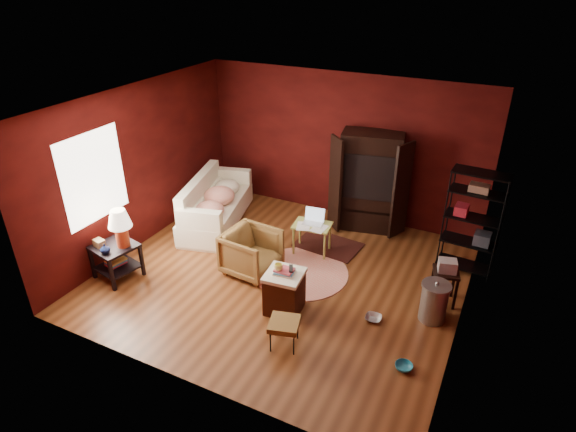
# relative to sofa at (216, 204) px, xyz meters

# --- Properties ---
(room) EXTENTS (5.54, 5.04, 2.84)m
(room) POSITION_rel_sofa_xyz_m (1.90, -1.03, 0.98)
(room) COLOR brown
(room) RESTS_ON ground
(sofa) EXTENTS (1.16, 2.25, 0.84)m
(sofa) POSITION_rel_sofa_xyz_m (0.00, 0.00, 0.00)
(sofa) COLOR white
(sofa) RESTS_ON ground
(armchair) EXTENTS (0.80, 0.85, 0.81)m
(armchair) POSITION_rel_sofa_xyz_m (1.44, -1.13, -0.02)
(armchair) COLOR black
(armchair) RESTS_ON ground
(pet_bowl_steel) EXTENTS (0.24, 0.07, 0.23)m
(pet_bowl_steel) POSITION_rel_sofa_xyz_m (3.60, -1.42, -0.30)
(pet_bowl_steel) COLOR #AFB2B6
(pet_bowl_steel) RESTS_ON ground
(pet_bowl_turquoise) EXTENTS (0.23, 0.13, 0.22)m
(pet_bowl_turquoise) POSITION_rel_sofa_xyz_m (4.22, -2.15, -0.31)
(pet_bowl_turquoise) COLOR teal
(pet_bowl_turquoise) RESTS_ON ground
(vase) EXTENTS (0.18, 0.18, 0.15)m
(vase) POSITION_rel_sofa_xyz_m (-0.37, -2.43, 0.23)
(vase) COLOR #0D1942
(vase) RESTS_ON side_table
(mug) EXTENTS (0.13, 0.11, 0.12)m
(mug) POSITION_rel_sofa_xyz_m (2.30, -1.83, 0.35)
(mug) COLOR #FCF37B
(mug) RESTS_ON hamper
(side_table) EXTENTS (0.72, 0.72, 1.20)m
(side_table) POSITION_rel_sofa_xyz_m (-0.35, -2.17, 0.30)
(side_table) COLOR black
(side_table) RESTS_ON ground
(sofa_cushions) EXTENTS (1.33, 2.21, 0.87)m
(sofa_cushions) POSITION_rel_sofa_xyz_m (-0.01, -0.05, 0.00)
(sofa_cushions) COLOR white
(sofa_cushions) RESTS_ON sofa
(hamper) EXTENTS (0.57, 0.57, 0.73)m
(hamper) POSITION_rel_sofa_xyz_m (2.36, -1.78, -0.09)
(hamper) COLOR #471E10
(hamper) RESTS_ON ground
(footstool) EXTENTS (0.47, 0.47, 0.39)m
(footstool) POSITION_rel_sofa_xyz_m (2.69, -2.43, -0.08)
(footstool) COLOR black
(footstool) RESTS_ON ground
(rug_round) EXTENTS (1.68, 1.68, 0.01)m
(rug_round) POSITION_rel_sofa_xyz_m (2.18, -0.81, -0.42)
(rug_round) COLOR white
(rug_round) RESTS_ON ground
(rug_oriental) EXTENTS (1.19, 0.85, 0.01)m
(rug_oriental) POSITION_rel_sofa_xyz_m (2.26, 0.18, -0.41)
(rug_oriental) COLOR #4B1914
(rug_oriental) RESTS_ON ground
(laptop_desk) EXTENTS (0.69, 0.57, 0.79)m
(laptop_desk) POSITION_rel_sofa_xyz_m (2.07, -0.13, 0.07)
(laptop_desk) COLOR #C2CD5E
(laptop_desk) RESTS_ON ground
(tv_armoire) EXTENTS (1.44, 0.95, 1.87)m
(tv_armoire) POSITION_rel_sofa_xyz_m (2.63, 1.15, 0.55)
(tv_armoire) COLOR black
(tv_armoire) RESTS_ON ground
(wire_shelving) EXTENTS (0.87, 0.42, 1.75)m
(wire_shelving) POSITION_rel_sofa_xyz_m (4.56, 0.46, 0.54)
(wire_shelving) COLOR black
(wire_shelving) RESTS_ON ground
(small_stand) EXTENTS (0.44, 0.44, 0.73)m
(small_stand) POSITION_rel_sofa_xyz_m (4.38, -0.55, 0.12)
(small_stand) COLOR black
(small_stand) RESTS_ON ground
(trash_can) EXTENTS (0.52, 0.52, 0.64)m
(trash_can) POSITION_rel_sofa_xyz_m (4.33, -1.03, -0.12)
(trash_can) COLOR #9FA4A6
(trash_can) RESTS_ON ground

